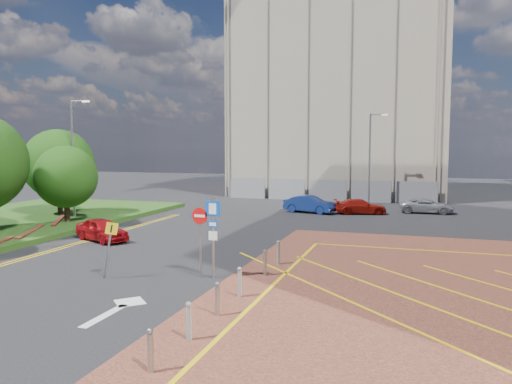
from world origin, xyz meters
The scene contains 14 objects.
ground centered at (0.00, 0.00, 0.00)m, with size 140.00×140.00×0.00m, color black.
tree_c centered at (-13.50, 10.00, 3.19)m, with size 4.00×4.00×4.90m.
tree_d centered at (-16.50, 13.00, 3.87)m, with size 5.00×5.00×6.08m.
lamp_left_far centered at (-14.42, 12.00, 4.66)m, with size 1.53×0.16×8.00m.
lamp_back centered at (4.08, 28.00, 4.36)m, with size 1.53×0.16×8.00m.
sign_cluster centered at (0.30, 0.98, 1.95)m, with size 1.17×0.12×3.20m.
warning_sign centered at (-3.29, -0.33, 1.43)m, with size 0.68×0.40×2.25m.
bollard_row centered at (2.30, -1.67, 0.47)m, with size 0.14×11.14×0.90m.
construction_building centered at (0.00, 40.00, 11.00)m, with size 21.20×19.20×22.00m, color gray.
construction_fence centered at (1.00, 30.00, 1.00)m, with size 21.60×0.06×2.00m, color gray.
car_red_left centered at (-8.33, 6.35, 0.62)m, with size 1.46×3.62×1.23m, color #A70E14.
car_blue_back centered at (0.11, 21.23, 0.66)m, with size 1.41×4.03×1.33m, color navy.
car_red_back centered at (3.93, 21.71, 0.57)m, with size 1.59×3.92×1.14m, color maroon.
car_silver_back centered at (8.78, 23.79, 0.56)m, with size 1.85×4.01×1.11m, color #B3B4BB.
Camera 1 is at (7.94, -16.67, 5.15)m, focal length 35.00 mm.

